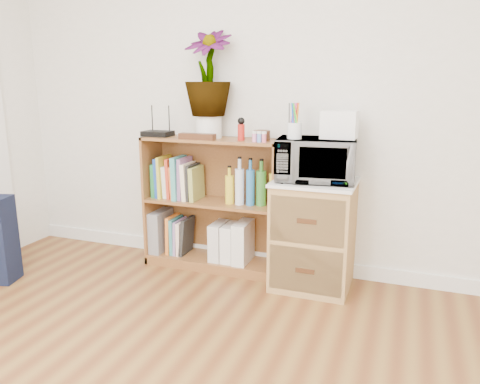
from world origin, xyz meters
The scene contains 21 objects.
skirting_board centered at (0.00, 2.24, 0.05)m, with size 4.00×0.02×0.10m, color white.
bookshelf centered at (-0.35, 2.10, 0.47)m, with size 1.00×0.30×0.95m, color brown.
wicker_unit centered at (0.40, 2.02, 0.35)m, with size 0.50×0.45×0.70m, color #9E7542.
microwave centered at (0.40, 2.02, 0.86)m, with size 0.49×0.33×0.27m, color white.
pen_cup centered at (0.27, 1.95, 1.04)m, with size 0.09×0.09×0.10m, color white.
small_appliance centered at (0.53, 2.07, 1.08)m, with size 0.22×0.18×0.17m, color white.
router centered at (-0.77, 2.08, 0.97)m, with size 0.21×0.14×0.04m, color black.
white_bowl centered at (-0.54, 2.07, 0.97)m, with size 0.13×0.13×0.03m, color white.
plant_pot centered at (-0.38, 2.12, 1.03)m, with size 0.18×0.18×0.15m, color white.
potted_plant centered at (-0.38, 2.12, 1.39)m, with size 0.32×0.32×0.58m, color #428033.
trinket_box centered at (-0.42, 2.00, 0.97)m, with size 0.26×0.06×0.04m, color #381C0F.
kokeshi_doll centered at (-0.12, 2.06, 1.00)m, with size 0.05×0.05×0.11m, color #B11D15.
wooden_bowl centered at (0.01, 2.11, 0.98)m, with size 0.11×0.11×0.07m, color #3A2010.
paint_jars centered at (0.02, 2.01, 0.98)m, with size 0.11×0.04×0.06m, color pink.
file_box centered at (-0.79, 2.10, 0.23)m, with size 0.09×0.25×0.31m, color gray.
magazine_holder_left centered at (-0.30, 2.09, 0.21)m, with size 0.09×0.22×0.27m, color silver.
magazine_holder_mid centered at (-0.21, 2.09, 0.20)m, with size 0.09×0.21×0.27m, color white.
magazine_holder_right centered at (-0.11, 2.09, 0.22)m, with size 0.09×0.24×0.30m, color white.
cookbooks centered at (-0.63, 2.10, 0.64)m, with size 0.36×0.20×0.31m.
liquor_bottles centered at (-0.02, 2.10, 0.65)m, with size 0.44×0.07×0.32m.
lower_books centered at (-0.63, 2.10, 0.20)m, with size 0.17×0.19×0.29m.
Camera 1 is at (0.97, -0.88, 1.34)m, focal length 35.00 mm.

